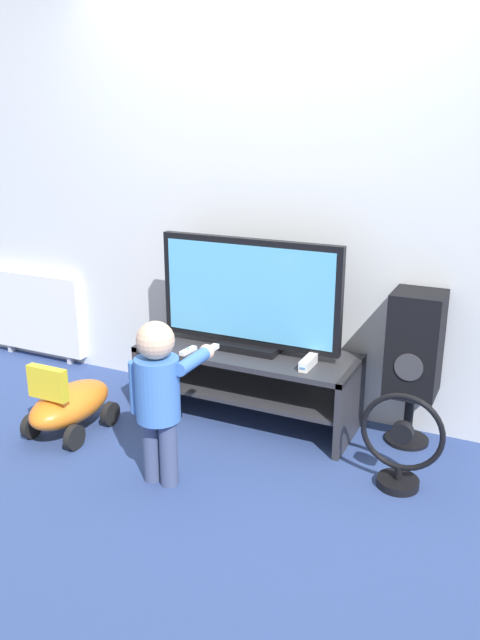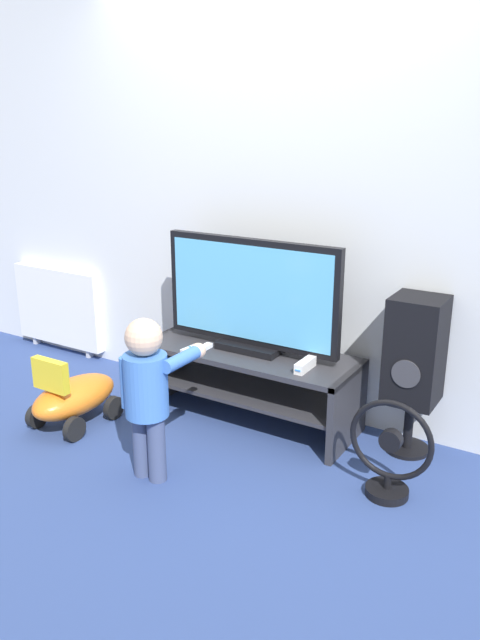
% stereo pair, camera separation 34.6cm
% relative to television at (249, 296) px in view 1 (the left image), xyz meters
% --- Properties ---
extents(ground_plane, '(16.00, 16.00, 0.00)m').
position_rel_television_xyz_m(ground_plane, '(0.00, -0.26, -0.76)').
color(ground_plane, navy).
extents(wall_back, '(10.00, 0.06, 2.60)m').
position_rel_television_xyz_m(wall_back, '(0.00, 0.30, 0.54)').
color(wall_back, silver).
rests_on(wall_back, ground_plane).
extents(tv_stand, '(1.28, 0.48, 0.44)m').
position_rel_television_xyz_m(tv_stand, '(0.00, -0.02, -0.46)').
color(tv_stand, '#2D2D33').
rests_on(tv_stand, ground_plane).
extents(television, '(1.09, 0.20, 0.65)m').
position_rel_television_xyz_m(television, '(0.00, 0.00, 0.00)').
color(television, black).
rests_on(television, tv_stand).
extents(game_console, '(0.05, 0.18, 0.06)m').
position_rel_television_xyz_m(game_console, '(0.40, -0.11, -0.29)').
color(game_console, white).
rests_on(game_console, tv_stand).
extents(remote_primary, '(0.05, 0.13, 0.03)m').
position_rel_television_xyz_m(remote_primary, '(-0.29, -0.20, -0.31)').
color(remote_primary, white).
rests_on(remote_primary, tv_stand).
extents(child, '(0.32, 0.47, 0.83)m').
position_rel_television_xyz_m(child, '(-0.09, -0.81, -0.27)').
color(child, '#3F4C72').
rests_on(child, ground_plane).
extents(speaker_tower, '(0.27, 0.28, 0.86)m').
position_rel_television_xyz_m(speaker_tower, '(0.92, 0.11, -0.20)').
color(speaker_tower, black).
rests_on(speaker_tower, ground_plane).
extents(floor_fan, '(0.40, 0.21, 0.49)m').
position_rel_television_xyz_m(floor_fan, '(0.97, -0.36, -0.53)').
color(floor_fan, black).
rests_on(floor_fan, ground_plane).
extents(ride_on_toy, '(0.34, 0.58, 0.45)m').
position_rel_television_xyz_m(ride_on_toy, '(-0.84, -0.61, -0.58)').
color(ride_on_toy, orange).
rests_on(ride_on_toy, ground_plane).
extents(radiator, '(0.83, 0.08, 0.65)m').
position_rel_television_xyz_m(radiator, '(-1.84, 0.23, -0.40)').
color(radiator, white).
rests_on(radiator, ground_plane).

